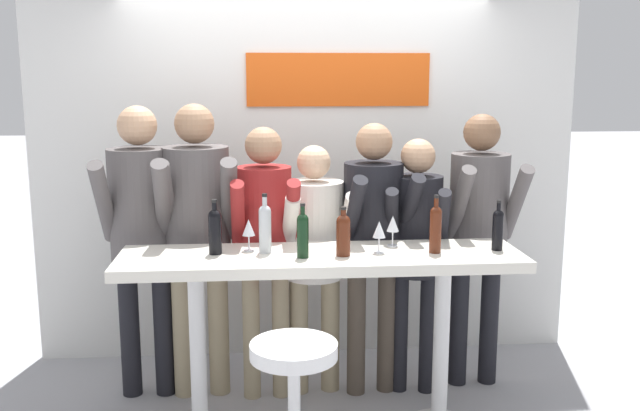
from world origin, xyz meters
TOP-DOWN VIEW (x-y plane):
  - back_wall at (0.00, 1.25)m, footprint 3.79×0.12m
  - tasting_table at (0.00, 0.00)m, footprint 2.19×0.56m
  - bar_stool at (-0.18, -0.60)m, footprint 0.43×0.43m
  - person_far_left at (-1.05, 0.57)m, footprint 0.46×0.57m
  - person_left at (-0.71, 0.55)m, footprint 0.50×0.61m
  - person_center_left at (-0.30, 0.48)m, footprint 0.40×0.52m
  - person_center at (0.00, 0.53)m, footprint 0.47×0.55m
  - person_center_right at (0.36, 0.49)m, footprint 0.48×0.58m
  - person_right at (0.63, 0.48)m, footprint 0.44×0.55m
  - person_far_right at (1.05, 0.57)m, footprint 0.44×0.55m
  - wine_bottle_0 at (0.11, -0.05)m, footprint 0.08×0.08m
  - wine_bottle_1 at (0.98, -0.00)m, footprint 0.06×0.06m
  - wine_bottle_2 at (0.62, -0.03)m, footprint 0.06×0.06m
  - wine_bottle_3 at (-0.10, -0.07)m, footprint 0.06×0.06m
  - wine_bottle_4 at (-0.57, 0.04)m, footprint 0.07×0.07m
  - wine_bottle_5 at (-0.30, 0.05)m, footprint 0.07×0.07m
  - wine_glass_0 at (0.42, 0.13)m, footprint 0.07×0.07m
  - wine_glass_1 at (-0.39, 0.09)m, footprint 0.07×0.07m
  - wine_glass_2 at (0.31, -0.01)m, footprint 0.07×0.07m

SIDE VIEW (x-z plane):
  - bar_stool at x=-0.18m, z-range 0.13..0.90m
  - tasting_table at x=0.00m, z-range 0.34..1.39m
  - person_center at x=0.00m, z-range 0.18..1.76m
  - person_right at x=0.63m, z-range 0.20..1.82m
  - person_center_left at x=-0.30m, z-range 0.21..1.91m
  - person_center_right at x=0.36m, z-range 0.21..1.92m
  - person_far_right at x=1.05m, z-range 0.21..1.98m
  - person_far_left at x=-1.05m, z-range 0.22..2.04m
  - person_left at x=-0.71m, z-range 0.22..2.05m
  - wine_bottle_0 at x=0.11m, z-range 1.04..1.30m
  - wine_glass_0 at x=0.42m, z-range 1.08..1.26m
  - wine_glass_1 at x=-0.39m, z-range 1.08..1.26m
  - wine_glass_2 at x=0.31m, z-range 1.08..1.26m
  - wine_bottle_1 at x=0.98m, z-range 1.03..1.31m
  - wine_bottle_3 at x=-0.10m, z-range 1.03..1.32m
  - wine_bottle_4 at x=-0.57m, z-range 1.03..1.33m
  - wine_bottle_2 at x=0.62m, z-range 1.03..1.35m
  - wine_bottle_5 at x=-0.30m, z-range 1.03..1.36m
  - back_wall at x=0.00m, z-range 0.00..2.89m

